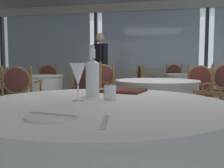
{
  "coord_description": "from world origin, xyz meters",
  "views": [
    {
      "loc": [
        0.26,
        -2.91,
        0.94
      ],
      "look_at": [
        -0.02,
        -1.43,
        0.82
      ],
      "focal_mm": 37.63,
      "sensor_mm": 36.0,
      "label": 1
    }
  ],
  "objects_px": {
    "dining_chair_0_3": "(220,87)",
    "menu_book": "(124,91)",
    "side_plate": "(52,116)",
    "dining_chair_2_1": "(96,103)",
    "dining_chair_1_0": "(86,84)",
    "dining_chair_0_2": "(146,84)",
    "dining_chair_2_0": "(109,89)",
    "dining_chair_0_1": "(175,79)",
    "dining_chair_1_1": "(47,82)",
    "dining_chair_2_3": "(196,90)",
    "dining_chair_1_3": "(20,91)",
    "wine_glass": "(78,75)",
    "diner_person_0": "(100,65)",
    "water_tumbler": "(109,92)",
    "water_bottle": "(92,76)"
  },
  "relations": [
    {
      "from": "water_tumbler",
      "to": "dining_chair_0_3",
      "type": "bearing_deg",
      "value": 65.95
    },
    {
      "from": "menu_book",
      "to": "diner_person_0",
      "type": "distance_m",
      "value": 3.71
    },
    {
      "from": "dining_chair_1_0",
      "to": "dining_chair_0_2",
      "type": "bearing_deg",
      "value": -162.05
    },
    {
      "from": "dining_chair_2_0",
      "to": "wine_glass",
      "type": "bearing_deg",
      "value": -43.59
    },
    {
      "from": "dining_chair_2_3",
      "to": "dining_chair_1_3",
      "type": "bearing_deg",
      "value": -37.34
    },
    {
      "from": "water_tumbler",
      "to": "dining_chair_1_1",
      "type": "bearing_deg",
      "value": 121.1
    },
    {
      "from": "water_bottle",
      "to": "dining_chair_0_3",
      "type": "relative_size",
      "value": 0.33
    },
    {
      "from": "water_tumbler",
      "to": "menu_book",
      "type": "xyz_separation_m",
      "value": [
        0.03,
        0.38,
        -0.03
      ]
    },
    {
      "from": "water_tumbler",
      "to": "dining_chair_2_3",
      "type": "bearing_deg",
      "value": 71.17
    },
    {
      "from": "side_plate",
      "to": "dining_chair_2_1",
      "type": "distance_m",
      "value": 1.52
    },
    {
      "from": "dining_chair_0_2",
      "to": "dining_chair_1_1",
      "type": "xyz_separation_m",
      "value": [
        -2.24,
        -0.02,
        0.01
      ]
    },
    {
      "from": "side_plate",
      "to": "dining_chair_1_0",
      "type": "bearing_deg",
      "value": 105.16
    },
    {
      "from": "dining_chair_2_3",
      "to": "dining_chair_1_0",
      "type": "bearing_deg",
      "value": -65.76
    },
    {
      "from": "dining_chair_1_1",
      "to": "side_plate",
      "type": "bearing_deg",
      "value": 12.2
    },
    {
      "from": "dining_chair_1_3",
      "to": "dining_chair_2_3",
      "type": "xyz_separation_m",
      "value": [
        2.59,
        0.66,
        -0.0
      ]
    },
    {
      "from": "dining_chair_0_1",
      "to": "dining_chair_1_3",
      "type": "bearing_deg",
      "value": -54.85
    },
    {
      "from": "water_tumbler",
      "to": "dining_chair_2_1",
      "type": "bearing_deg",
      "value": 108.82
    },
    {
      "from": "dining_chair_0_2",
      "to": "dining_chair_2_3",
      "type": "relative_size",
      "value": 0.99
    },
    {
      "from": "dining_chair_1_1",
      "to": "dining_chair_0_2",
      "type": "bearing_deg",
      "value": 76.03
    },
    {
      "from": "dining_chair_0_3",
      "to": "menu_book",
      "type": "bearing_deg",
      "value": 136.84
    },
    {
      "from": "side_plate",
      "to": "wine_glass",
      "type": "height_order",
      "value": "wine_glass"
    },
    {
      "from": "dining_chair_0_3",
      "to": "wine_glass",
      "type": "bearing_deg",
      "value": 137.8
    },
    {
      "from": "dining_chair_1_0",
      "to": "dining_chair_2_3",
      "type": "relative_size",
      "value": 1.05
    },
    {
      "from": "dining_chair_1_1",
      "to": "dining_chair_1_3",
      "type": "distance_m",
      "value": 1.87
    },
    {
      "from": "dining_chair_0_1",
      "to": "dining_chair_1_1",
      "type": "distance_m",
      "value": 3.22
    },
    {
      "from": "water_tumbler",
      "to": "wine_glass",
      "type": "bearing_deg",
      "value": -144.36
    },
    {
      "from": "dining_chair_2_0",
      "to": "dining_chair_0_3",
      "type": "bearing_deg",
      "value": 57.41
    },
    {
      "from": "wine_glass",
      "to": "diner_person_0",
      "type": "height_order",
      "value": "diner_person_0"
    },
    {
      "from": "dining_chair_0_1",
      "to": "dining_chair_0_3",
      "type": "xyz_separation_m",
      "value": [
        0.6,
        -2.0,
        -0.01
      ]
    },
    {
      "from": "dining_chair_1_0",
      "to": "dining_chair_1_1",
      "type": "relative_size",
      "value": 1.04
    },
    {
      "from": "dining_chair_2_0",
      "to": "dining_chair_1_3",
      "type": "bearing_deg",
      "value": -119.55
    },
    {
      "from": "dining_chair_2_1",
      "to": "water_bottle",
      "type": "bearing_deg",
      "value": -128.16
    },
    {
      "from": "dining_chair_0_1",
      "to": "dining_chair_0_3",
      "type": "height_order",
      "value": "dining_chair_0_1"
    },
    {
      "from": "dining_chair_0_1",
      "to": "dining_chair_0_2",
      "type": "height_order",
      "value": "dining_chair_0_1"
    },
    {
      "from": "side_plate",
      "to": "dining_chair_0_3",
      "type": "distance_m",
      "value": 3.76
    },
    {
      "from": "dining_chair_2_3",
      "to": "dining_chair_1_1",
      "type": "bearing_deg",
      "value": -72.26
    },
    {
      "from": "dining_chair_0_2",
      "to": "dining_chair_2_1",
      "type": "relative_size",
      "value": 0.96
    },
    {
      "from": "dining_chair_2_1",
      "to": "dining_chair_1_0",
      "type": "bearing_deg",
      "value": 58.25
    },
    {
      "from": "dining_chair_0_1",
      "to": "dining_chair_2_1",
      "type": "relative_size",
      "value": 1.0
    },
    {
      "from": "wine_glass",
      "to": "dining_chair_1_3",
      "type": "bearing_deg",
      "value": 129.15
    },
    {
      "from": "menu_book",
      "to": "dining_chair_0_2",
      "type": "distance_m",
      "value": 3.31
    },
    {
      "from": "menu_book",
      "to": "dining_chair_1_0",
      "type": "relative_size",
      "value": 0.29
    },
    {
      "from": "wine_glass",
      "to": "dining_chair_2_0",
      "type": "relative_size",
      "value": 0.21
    },
    {
      "from": "dining_chair_0_2",
      "to": "dining_chair_1_3",
      "type": "height_order",
      "value": "dining_chair_0_2"
    },
    {
      "from": "dining_chair_2_1",
      "to": "wine_glass",
      "type": "bearing_deg",
      "value": -131.72
    },
    {
      "from": "dining_chair_2_3",
      "to": "menu_book",
      "type": "bearing_deg",
      "value": 17.2
    },
    {
      "from": "wine_glass",
      "to": "dining_chair_1_0",
      "type": "bearing_deg",
      "value": 106.41
    },
    {
      "from": "dining_chair_2_1",
      "to": "dining_chair_0_3",
      "type": "bearing_deg",
      "value": -1.73
    },
    {
      "from": "dining_chair_1_1",
      "to": "dining_chair_2_0",
      "type": "distance_m",
      "value": 2.16
    },
    {
      "from": "side_plate",
      "to": "water_tumbler",
      "type": "relative_size",
      "value": 2.41
    }
  ]
}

